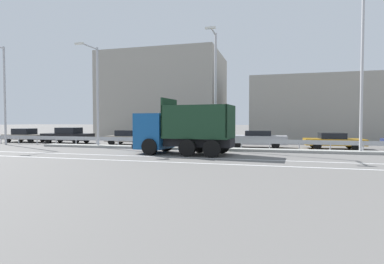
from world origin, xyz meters
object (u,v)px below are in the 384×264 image
at_px(parked_car_0, 25,135).
at_px(parked_car_5, 333,141).
at_px(street_lamp_0, 2,90).
at_px(street_lamp_3, 363,66).
at_px(street_lamp_1, 96,91).
at_px(street_lamp_2, 215,85).
at_px(parked_car_2, 128,137).
at_px(median_road_sign, 138,134).
at_px(parked_car_1, 68,135).
at_px(parked_car_3, 190,137).
at_px(parked_car_4, 257,139).
at_px(dump_truck, 173,133).

height_order(parked_car_0, parked_car_5, parked_car_0).
height_order(street_lamp_0, street_lamp_3, street_lamp_3).
height_order(street_lamp_1, parked_car_5, street_lamp_1).
distance_m(street_lamp_0, street_lamp_2, 19.25).
bearing_deg(street_lamp_3, street_lamp_2, -179.00).
xyz_separation_m(street_lamp_0, parked_car_5, (27.80, 3.41, -4.30)).
xyz_separation_m(street_lamp_2, parked_car_0, (-20.23, 3.54, -4.04)).
relative_size(street_lamp_2, parked_car_2, 2.20).
distance_m(median_road_sign, parked_car_1, 9.52).
bearing_deg(street_lamp_0, median_road_sign, 0.39).
height_order(parked_car_2, parked_car_3, parked_car_3).
height_order(median_road_sign, parked_car_2, median_road_sign).
bearing_deg(parked_car_2, parked_car_1, -92.58).
relative_size(street_lamp_0, parked_car_5, 2.03).
bearing_deg(parked_car_3, parked_car_1, 92.87).
distance_m(median_road_sign, parked_car_4, 9.52).
height_order(street_lamp_3, parked_car_4, street_lamp_3).
bearing_deg(street_lamp_2, parked_car_5, 22.13).
relative_size(street_lamp_3, parked_car_1, 2.13).
height_order(parked_car_0, parked_car_2, parked_car_0).
height_order(median_road_sign, street_lamp_2, street_lamp_2).
bearing_deg(parked_car_2, street_lamp_0, -73.90).
distance_m(median_road_sign, street_lamp_0, 13.59).
bearing_deg(street_lamp_2, parked_car_3, 128.30).
bearing_deg(parked_car_1, street_lamp_2, -102.74).
height_order(street_lamp_2, parked_car_3, street_lamp_2).
xyz_separation_m(dump_truck, median_road_sign, (-3.94, 3.00, -0.18)).
relative_size(street_lamp_1, street_lamp_3, 0.77).
height_order(street_lamp_2, parked_car_2, street_lamp_2).
bearing_deg(street_lamp_0, street_lamp_2, -0.19).
distance_m(street_lamp_1, street_lamp_3, 19.29).
relative_size(street_lamp_2, street_lamp_3, 0.81).
bearing_deg(median_road_sign, parked_car_1, 159.63).
bearing_deg(parked_car_5, street_lamp_2, -69.76).
bearing_deg(parked_car_0, street_lamp_2, 76.56).
height_order(street_lamp_1, parked_car_3, street_lamp_1).
distance_m(dump_truck, street_lamp_3, 13.02).
distance_m(street_lamp_0, parked_car_3, 17.27).
xyz_separation_m(street_lamp_0, parked_car_3, (16.36, 3.60, -4.22)).
height_order(parked_car_1, parked_car_2, parked_car_1).
bearing_deg(parked_car_4, parked_car_3, 84.11).
bearing_deg(street_lamp_3, parked_car_3, 164.39).
distance_m(dump_truck, parked_car_0, 19.08).
bearing_deg(parked_car_5, parked_car_1, -91.86).
relative_size(street_lamp_0, street_lamp_2, 1.03).
height_order(street_lamp_0, parked_car_2, street_lamp_0).
xyz_separation_m(street_lamp_1, parked_car_1, (-5.49, 3.66, -3.77)).
relative_size(median_road_sign, street_lamp_1, 0.28).
bearing_deg(parked_car_0, dump_truck, 66.92).
height_order(street_lamp_0, parked_car_3, street_lamp_0).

